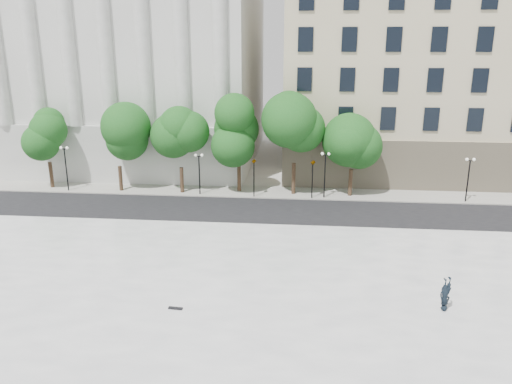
# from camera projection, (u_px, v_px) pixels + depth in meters

# --- Properties ---
(ground) EXTENTS (160.00, 160.00, 0.00)m
(ground) POSITION_uv_depth(u_px,v_px,m) (220.00, 325.00, 25.68)
(ground) COLOR beige
(ground) RESTS_ON ground
(plaza) EXTENTS (44.00, 22.00, 0.45)m
(plaza) POSITION_uv_depth(u_px,v_px,m) (229.00, 293.00, 28.48)
(plaza) COLOR white
(plaza) RESTS_ON ground
(street) EXTENTS (60.00, 8.00, 0.02)m
(street) POSITION_uv_depth(u_px,v_px,m) (254.00, 212.00, 42.86)
(street) COLOR black
(street) RESTS_ON ground
(far_sidewalk) EXTENTS (60.00, 4.00, 0.12)m
(far_sidewalk) POSITION_uv_depth(u_px,v_px,m) (260.00, 192.00, 48.57)
(far_sidewalk) COLOR #B3AFA5
(far_sidewalk) RESTS_ON ground
(building_west) EXTENTS (31.50, 27.65, 25.60)m
(building_west) POSITION_uv_depth(u_px,v_px,m) (131.00, 53.00, 60.37)
(building_west) COLOR silver
(building_west) RESTS_ON ground
(building_east) EXTENTS (36.00, 26.15, 23.00)m
(building_east) POSITION_uv_depth(u_px,v_px,m) (443.00, 69.00, 57.83)
(building_east) COLOR beige
(building_east) RESTS_ON ground
(traffic_light_west) EXTENTS (0.50, 1.86, 4.24)m
(traffic_light_west) POSITION_uv_depth(u_px,v_px,m) (254.00, 159.00, 45.94)
(traffic_light_west) COLOR black
(traffic_light_west) RESTS_ON ground
(traffic_light_east) EXTENTS (0.94, 1.94, 4.27)m
(traffic_light_east) POSITION_uv_depth(u_px,v_px,m) (313.00, 160.00, 45.44)
(traffic_light_east) COLOR black
(traffic_light_east) RESTS_ON ground
(person_lying) EXTENTS (1.54, 1.96, 0.51)m
(person_lying) POSITION_uv_depth(u_px,v_px,m) (444.00, 306.00, 26.15)
(person_lying) COLOR black
(person_lying) RESTS_ON plaza
(skateboard) EXTENTS (0.78, 0.25, 0.08)m
(skateboard) POSITION_uv_depth(u_px,v_px,m) (175.00, 308.00, 26.34)
(skateboard) COLOR black
(skateboard) RESTS_ON plaza
(street_trees) EXTENTS (33.34, 5.06, 7.93)m
(street_trees) POSITION_uv_depth(u_px,v_px,m) (222.00, 140.00, 47.00)
(street_trees) COLOR #382619
(street_trees) RESTS_ON ground
(lamp_posts) EXTENTS (38.59, 0.28, 4.50)m
(lamp_posts) POSITION_uv_depth(u_px,v_px,m) (259.00, 166.00, 46.41)
(lamp_posts) COLOR black
(lamp_posts) RESTS_ON ground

